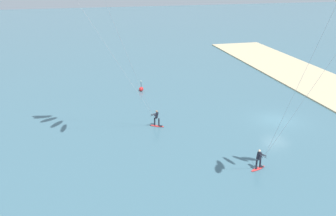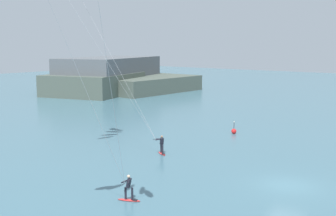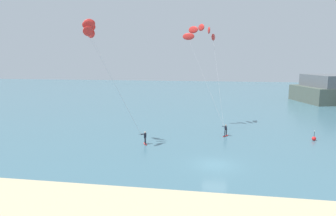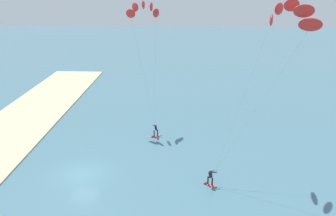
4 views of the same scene
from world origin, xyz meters
TOP-DOWN VIEW (x-y plane):
  - ground_plane at (0.00, 0.00)m, footprint 240.00×240.00m
  - marker_buoy at (13.19, 11.92)m, footprint 0.56×0.56m

SIDE VIEW (x-z plane):
  - ground_plane at x=0.00m, z-range 0.00..0.00m
  - marker_buoy at x=13.19m, z-range -0.39..0.99m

